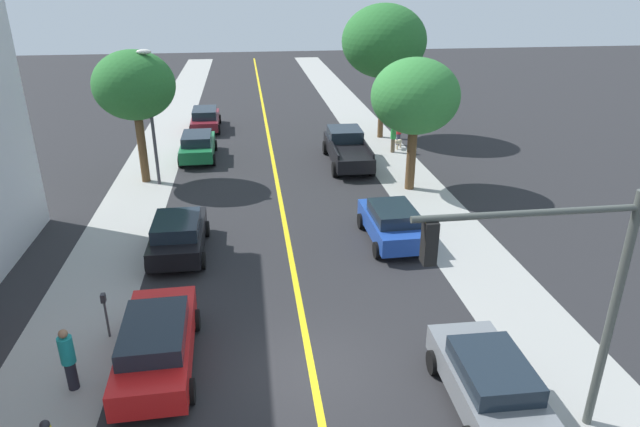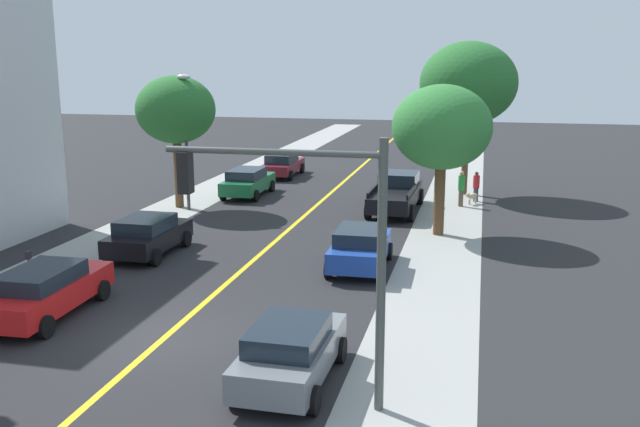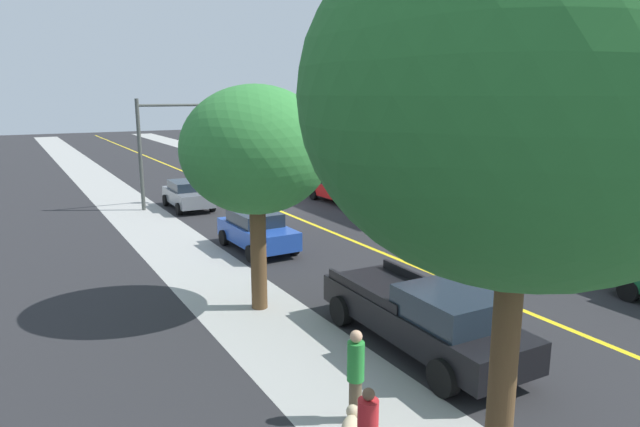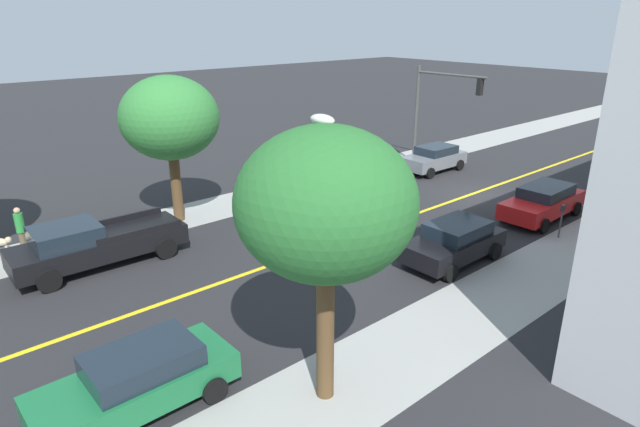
% 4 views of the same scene
% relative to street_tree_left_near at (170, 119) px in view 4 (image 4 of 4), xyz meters
% --- Properties ---
extents(ground_plane, '(140.00, 140.00, 0.00)m').
position_rel_street_tree_left_near_xyz_m(ground_plane, '(-6.51, -13.31, -4.58)').
color(ground_plane, '#262628').
extents(sidewalk_left, '(3.07, 126.00, 0.01)m').
position_rel_street_tree_left_near_xyz_m(sidewalk_left, '(-13.33, -13.31, -4.58)').
color(sidewalk_left, '#9E9E99').
rests_on(sidewalk_left, ground).
extents(sidewalk_right, '(3.07, 126.00, 0.01)m').
position_rel_street_tree_left_near_xyz_m(sidewalk_right, '(0.31, -13.31, -4.58)').
color(sidewalk_right, '#9E9E99').
rests_on(sidewalk_right, ground).
extents(road_centerline_stripe, '(0.20, 126.00, 0.00)m').
position_rel_street_tree_left_near_xyz_m(road_centerline_stripe, '(-6.51, -13.31, -4.58)').
color(road_centerline_stripe, yellow).
rests_on(road_centerline_stripe, ground).
extents(street_tree_left_near, '(4.18, 4.18, 6.39)m').
position_rel_street_tree_left_near_xyz_m(street_tree_left_near, '(0.00, 0.00, 0.00)').
color(street_tree_left_near, brown).
rests_on(street_tree_left_near, ground).
extents(street_tree_right_corner, '(3.94, 3.94, 6.61)m').
position_rel_street_tree_left_near_xyz_m(street_tree_right_corner, '(-13.22, 2.85, 0.31)').
color(street_tree_right_corner, brown).
rests_on(street_tree_right_corner, ground).
extents(fire_hydrant, '(0.44, 0.24, 0.81)m').
position_rel_street_tree_left_near_xyz_m(fire_hydrant, '(-12.66, -15.20, -4.18)').
color(fire_hydrant, yellow).
rests_on(fire_hydrant, ground).
extents(parking_meter, '(0.12, 0.18, 1.44)m').
position_rel_street_tree_left_near_xyz_m(parking_meter, '(-12.24, -10.96, -3.64)').
color(parking_meter, '#4C4C51').
rests_on(parking_meter, ground).
extents(traffic_light_mast, '(4.77, 0.32, 5.89)m').
position_rel_street_tree_left_near_xyz_m(traffic_light_mast, '(-1.75, -16.02, -0.60)').
color(traffic_light_mast, '#474C47').
rests_on(traffic_light_mast, ground).
extents(street_lamp, '(0.70, 0.36, 6.67)m').
position_rel_street_tree_left_near_xyz_m(street_lamp, '(-12.49, 2.31, -0.48)').
color(street_lamp, '#38383D').
rests_on(street_lamp, ground).
extents(red_sedan_left_curb, '(2.15, 4.82, 1.51)m').
position_rel_street_tree_left_near_xyz_m(red_sedan_left_curb, '(-10.59, -12.58, -3.78)').
color(red_sedan_left_curb, red).
rests_on(red_sedan_left_curb, ground).
extents(blue_sedan_right_curb, '(2.09, 4.18, 1.54)m').
position_rel_street_tree_left_near_xyz_m(blue_sedan_right_curb, '(-2.43, -5.78, -3.78)').
color(blue_sedan_right_curb, '#1E429E').
rests_on(blue_sedan_right_curb, ground).
extents(grey_sedan_right_curb, '(2.05, 4.18, 1.50)m').
position_rel_street_tree_left_near_xyz_m(grey_sedan_right_curb, '(-2.45, -15.21, -3.79)').
color(grey_sedan_right_curb, slate).
rests_on(grey_sedan_right_curb, ground).
extents(black_sedan_left_curb, '(2.10, 4.23, 1.51)m').
position_rel_street_tree_left_near_xyz_m(black_sedan_left_curb, '(-10.69, -5.77, -3.79)').
color(black_sedan_left_curb, black).
rests_on(black_sedan_left_curb, ground).
extents(green_sedan_left_curb, '(2.07, 4.56, 1.52)m').
position_rel_street_tree_left_near_xyz_m(green_sedan_left_curb, '(-10.78, 6.46, -3.78)').
color(green_sedan_left_curb, '#196638').
rests_on(green_sedan_left_curb, ground).
extents(black_pickup_truck, '(2.37, 6.12, 1.78)m').
position_rel_street_tree_left_near_xyz_m(black_pickup_truck, '(-2.37, 4.52, -3.69)').
color(black_pickup_truck, black).
rests_on(black_pickup_truck, ground).
extents(pedestrian_teal_shirt, '(0.36, 0.36, 1.78)m').
position_rel_street_tree_left_near_xyz_m(pedestrian_teal_shirt, '(-12.67, -13.15, -3.64)').
color(pedestrian_teal_shirt, black).
rests_on(pedestrian_teal_shirt, ground).
extents(pedestrian_green_shirt, '(0.33, 0.33, 1.84)m').
position_rel_street_tree_left_near_xyz_m(pedestrian_green_shirt, '(0.74, 6.21, -3.60)').
color(pedestrian_green_shirt, brown).
rests_on(pedestrian_green_shirt, ground).
extents(small_dog, '(0.70, 0.78, 0.64)m').
position_rel_street_tree_left_near_xyz_m(small_dog, '(1.28, 6.88, -4.16)').
color(small_dog, '#C6B28C').
rests_on(small_dog, ground).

